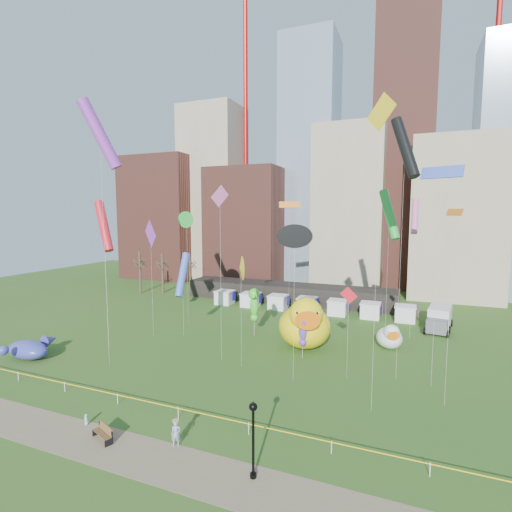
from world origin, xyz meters
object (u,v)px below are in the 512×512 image
at_px(lamppost, 253,431).
at_px(box_truck, 439,318).
at_px(whale_inflatable, 30,349).
at_px(big_duck, 305,324).
at_px(seahorse_green, 254,302).
at_px(woman, 176,434).
at_px(toddler, 86,420).
at_px(park_bench, 104,432).
at_px(small_duck, 390,337).
at_px(seahorse_purple, 303,328).

xyz_separation_m(lamppost, box_truck, (12.39, 37.74, -1.39)).
relative_size(whale_inflatable, lamppost, 1.38).
relative_size(big_duck, seahorse_green, 1.47).
height_order(woman, toddler, woman).
bearing_deg(lamppost, park_bench, -178.40).
bearing_deg(small_duck, lamppost, -118.68).
xyz_separation_m(park_bench, lamppost, (11.31, 0.32, 2.43)).
height_order(whale_inflatable, woman, whale_inflatable).
bearing_deg(whale_inflatable, lamppost, -13.54).
bearing_deg(woman, toddler, 154.99).
distance_m(big_duck, park_bench, 25.07).
bearing_deg(seahorse_green, seahorse_purple, -49.23).
relative_size(whale_inflatable, toddler, 8.00).
bearing_deg(seahorse_purple, box_truck, 30.25).
height_order(seahorse_purple, whale_inflatable, seahorse_purple).
height_order(seahorse_purple, lamppost, seahorse_purple).
bearing_deg(big_duck, box_truck, 24.47).
distance_m(seahorse_green, seahorse_purple, 9.73).
height_order(park_bench, lamppost, lamppost).
bearing_deg(whale_inflatable, woman, -15.29).
distance_m(park_bench, box_truck, 44.84).
relative_size(seahorse_green, woman, 3.53).
height_order(big_duck, woman, big_duck).
bearing_deg(seahorse_green, lamppost, -83.09).
xyz_separation_m(small_duck, whale_inflatable, (-36.86, -18.18, -0.39)).
distance_m(seahorse_purple, lamppost, 20.23).
height_order(whale_inflatable, box_truck, box_truck).
relative_size(lamppost, box_truck, 0.64).
relative_size(seahorse_purple, park_bench, 2.40).
relative_size(lamppost, woman, 2.74).
height_order(small_duck, whale_inflatable, small_duck).
bearing_deg(big_duck, woman, -117.04).
xyz_separation_m(seahorse_green, toddler, (-3.56, -24.81, -4.05)).
bearing_deg(small_duck, toddler, -143.10).
distance_m(big_duck, woman, 22.57).
distance_m(big_duck, seahorse_purple, 3.21).
xyz_separation_m(seahorse_green, woman, (4.28, -24.53, -3.58)).
bearing_deg(park_bench, box_truck, 79.70).
distance_m(big_duck, toddler, 25.20).
bearing_deg(woman, box_truck, 36.25).
distance_m(big_duck, small_duck, 10.21).
xyz_separation_m(big_duck, lamppost, (2.97, -23.20, -0.01)).
relative_size(seahorse_green, lamppost, 1.29).
height_order(small_duck, toddler, small_duck).
bearing_deg(woman, big_duck, 54.88).
distance_m(seahorse_green, woman, 25.16).
relative_size(big_duck, seahorse_purple, 1.87).
height_order(park_bench, box_truck, box_truck).
distance_m(lamppost, woman, 6.54).
distance_m(small_duck, whale_inflatable, 41.10).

